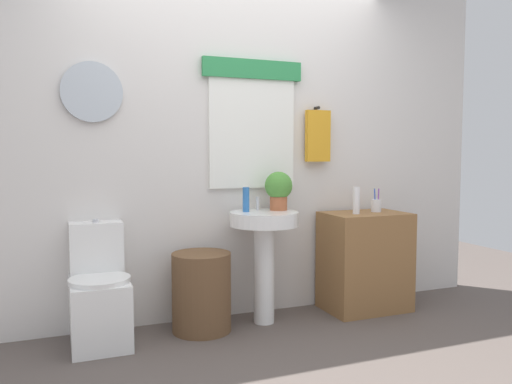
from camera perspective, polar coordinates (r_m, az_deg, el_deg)
ground_plane at (r=3.02m, az=4.46°, el=-19.68°), size 8.00×8.00×0.00m
back_wall at (r=3.82m, az=-3.04°, el=5.53°), size 4.40×0.18×2.60m
toilet at (r=3.49m, az=-17.30°, el=-11.23°), size 0.38×0.51×0.79m
laundry_hamper at (r=3.57m, az=-6.17°, el=-11.16°), size 0.41×0.41×0.55m
pedestal_sink at (r=3.65m, az=0.92°, el=-5.52°), size 0.50×0.50×0.81m
faucet at (r=3.72m, az=0.21°, el=-1.28°), size 0.03×0.03×0.10m
wooden_cabinet at (r=4.09m, az=12.17°, el=-7.64°), size 0.64×0.44×0.77m
soap_bottle at (r=3.61m, az=-1.14°, el=-0.85°), size 0.05×0.05×0.18m
potted_plant at (r=3.71m, az=2.56°, el=0.41°), size 0.20×0.20×0.28m
lotion_bottle at (r=3.92m, az=11.26°, el=-0.95°), size 0.05×0.05×0.21m
toothbrush_cup at (r=4.10m, az=13.41°, el=-1.46°), size 0.08×0.08×0.19m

